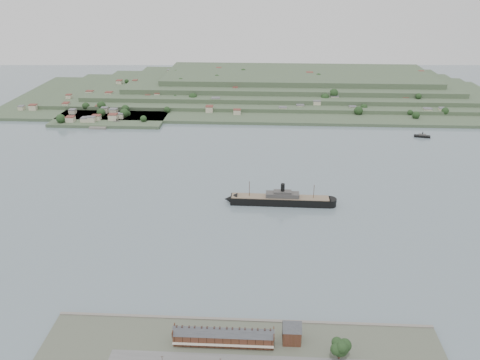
{
  "coord_description": "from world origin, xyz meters",
  "views": [
    {
      "loc": [
        9.38,
        -364.68,
        191.4
      ],
      "look_at": [
        -11.3,
        30.0,
        10.86
      ],
      "focal_mm": 35.0,
      "sensor_mm": 36.0,
      "label": 1
    }
  ],
  "objects_px": {
    "terrace_row": "(223,336)",
    "gabled_building": "(292,332)",
    "fig_tree": "(341,348)",
    "steamship": "(277,200)"
  },
  "relations": [
    {
      "from": "terrace_row",
      "to": "gabled_building",
      "type": "bearing_deg",
      "value": 6.12
    },
    {
      "from": "fig_tree",
      "to": "terrace_row",
      "type": "bearing_deg",
      "value": 172.66
    },
    {
      "from": "steamship",
      "to": "terrace_row",
      "type": "bearing_deg",
      "value": -100.87
    },
    {
      "from": "terrace_row",
      "to": "gabled_building",
      "type": "relative_size",
      "value": 3.95
    },
    {
      "from": "steamship",
      "to": "gabled_building",
      "type": "bearing_deg",
      "value": -88.51
    },
    {
      "from": "terrace_row",
      "to": "gabled_building",
      "type": "xyz_separation_m",
      "value": [
        37.5,
        4.02,
        1.34
      ]
    },
    {
      "from": "gabled_building",
      "to": "steamship",
      "type": "relative_size",
      "value": 0.14
    },
    {
      "from": "steamship",
      "to": "fig_tree",
      "type": "xyz_separation_m",
      "value": [
        29.3,
        -180.4,
        5.41
      ]
    },
    {
      "from": "terrace_row",
      "to": "steamship",
      "type": "height_order",
      "value": "steamship"
    },
    {
      "from": "gabled_building",
      "to": "fig_tree",
      "type": "distance_m",
      "value": 27.73
    }
  ]
}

